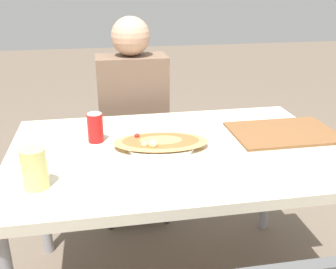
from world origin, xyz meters
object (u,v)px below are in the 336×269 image
Objects in this scene: dining_table at (175,163)px; pizza_main at (161,143)px; soda_can at (95,128)px; chair_far_seated at (133,134)px; drink_glass at (35,168)px; person_seated at (133,107)px.

dining_table is 3.27× the size of pizza_main.
chair_far_seated is at bearing 72.12° from soda_can.
soda_can is (-0.21, -0.65, 0.30)m from chair_far_seated.
soda_can reaches higher than pizza_main.
drink_glass is (-0.41, -1.01, 0.31)m from chair_far_seated.
pizza_main reaches higher than dining_table.
person_seated is at bearing 68.68° from soda_can.
drink_glass reaches higher than pizza_main.
soda_can is at bearing 72.12° from chair_far_seated.
soda_can is at bearing 156.65° from pizza_main.
pizza_main is 0.29m from soda_can.
chair_far_seated is at bearing 93.85° from pizza_main.
person_seated is 9.57× the size of soda_can.
dining_table is 9.64× the size of drink_glass.
drink_glass is at bearing -151.24° from pizza_main.
chair_far_seated is 0.80m from pizza_main.
pizza_main is (0.05, -0.76, 0.26)m from chair_far_seated.
dining_table is 0.58m from drink_glass.
person_seated is 2.93× the size of pizza_main.
chair_far_seated is at bearing -90.00° from person_seated.
chair_far_seated reaches higher than dining_table.
chair_far_seated is 6.28× the size of drink_glass.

